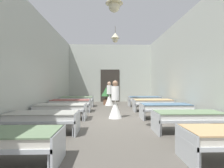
# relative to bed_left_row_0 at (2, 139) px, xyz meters

# --- Properties ---
(ground_plane) EXTENTS (6.70, 13.78, 0.10)m
(ground_plane) POSITION_rel_bed_left_row_0_xyz_m (2.00, 3.80, -0.49)
(ground_plane) COLOR #59544C
(room_shell) EXTENTS (6.50, 13.38, 4.29)m
(room_shell) POSITION_rel_bed_left_row_0_xyz_m (2.00, 5.15, 1.71)
(room_shell) COLOR #B2B7AD
(room_shell) RESTS_ON ground
(bed_left_row_0) EXTENTS (1.90, 0.84, 0.57)m
(bed_left_row_0) POSITION_rel_bed_left_row_0_xyz_m (0.00, 0.00, 0.00)
(bed_left_row_0) COLOR #B7BCC1
(bed_left_row_0) RESTS_ON ground
(bed_left_row_1) EXTENTS (1.90, 0.84, 0.57)m
(bed_left_row_1) POSITION_rel_bed_left_row_0_xyz_m (0.00, 1.90, 0.00)
(bed_left_row_1) COLOR #B7BCC1
(bed_left_row_1) RESTS_ON ground
(bed_right_row_1) EXTENTS (1.90, 0.84, 0.57)m
(bed_right_row_1) POSITION_rel_bed_left_row_0_xyz_m (4.00, 1.90, 0.00)
(bed_right_row_1) COLOR #B7BCC1
(bed_right_row_1) RESTS_ON ground
(bed_left_row_2) EXTENTS (1.90, 0.84, 0.57)m
(bed_left_row_2) POSITION_rel_bed_left_row_0_xyz_m (0.00, 3.80, 0.00)
(bed_left_row_2) COLOR #B7BCC1
(bed_left_row_2) RESTS_ON ground
(bed_right_row_2) EXTENTS (1.90, 0.84, 0.57)m
(bed_right_row_2) POSITION_rel_bed_left_row_0_xyz_m (4.00, 3.80, 0.00)
(bed_right_row_2) COLOR #B7BCC1
(bed_right_row_2) RESTS_ON ground
(bed_left_row_3) EXTENTS (1.90, 0.84, 0.57)m
(bed_left_row_3) POSITION_rel_bed_left_row_0_xyz_m (0.00, 5.70, 0.00)
(bed_left_row_3) COLOR #B7BCC1
(bed_left_row_3) RESTS_ON ground
(bed_right_row_3) EXTENTS (1.90, 0.84, 0.57)m
(bed_right_row_3) POSITION_rel_bed_left_row_0_xyz_m (4.00, 5.70, 0.00)
(bed_right_row_3) COLOR #B7BCC1
(bed_right_row_3) RESTS_ON ground
(bed_left_row_4) EXTENTS (1.90, 0.84, 0.57)m
(bed_left_row_4) POSITION_rel_bed_left_row_0_xyz_m (0.00, 7.60, 0.00)
(bed_left_row_4) COLOR #B7BCC1
(bed_left_row_4) RESTS_ON ground
(bed_right_row_4) EXTENTS (1.90, 0.84, 0.57)m
(bed_right_row_4) POSITION_rel_bed_left_row_0_xyz_m (4.00, 7.60, 0.00)
(bed_right_row_4) COLOR #B7BCC1
(bed_right_row_4) RESTS_ON ground
(nurse_near_aisle) EXTENTS (0.52, 0.52, 1.49)m
(nurse_near_aisle) POSITION_rel_bed_left_row_0_xyz_m (2.07, 3.99, 0.09)
(nurse_near_aisle) COLOR white
(nurse_near_aisle) RESTS_ON ground
(nurse_mid_aisle) EXTENTS (0.52, 0.52, 1.49)m
(nurse_mid_aisle) POSITION_rel_bed_left_row_0_xyz_m (1.90, 8.06, 0.09)
(nurse_mid_aisle) COLOR white
(nurse_mid_aisle) RESTS_ON ground
(potted_plant) EXTENTS (0.62, 0.62, 1.12)m
(potted_plant) POSITION_rel_bed_left_row_0_xyz_m (1.71, 8.37, 0.29)
(potted_plant) COLOR brown
(potted_plant) RESTS_ON ground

